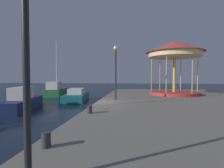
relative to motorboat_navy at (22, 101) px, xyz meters
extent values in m
plane|color=black|center=(6.33, -0.39, -0.67)|extent=(120.00, 120.00, 0.00)
cube|color=slate|center=(13.04, -0.39, -0.27)|extent=(13.42, 28.27, 0.80)
cube|color=#19214C|center=(0.00, 0.00, -0.23)|extent=(2.84, 5.77, 0.88)
cube|color=beige|center=(0.00, -0.01, 0.68)|extent=(1.67, 2.63, 0.95)
cube|color=#4C6070|center=(-0.27, 1.18, 0.87)|extent=(1.00, 0.32, 0.43)
cube|color=#19606B|center=(2.58, 5.94, -0.29)|extent=(2.92, 5.69, 0.76)
cube|color=beige|center=(2.58, 5.95, 0.39)|extent=(1.85, 2.58, 0.61)
cube|color=#4C6070|center=(2.41, 7.14, 0.51)|extent=(1.31, 0.28, 0.27)
cube|color=#236638|center=(-1.91, 10.42, -0.16)|extent=(2.97, 5.55, 1.02)
cube|color=beige|center=(-1.75, 9.39, 0.84)|extent=(1.86, 2.53, 0.99)
cylinder|color=silver|center=(-1.95, 10.68, 3.76)|extent=(0.12, 0.12, 6.83)
cylinder|color=silver|center=(-1.77, 9.51, 1.25)|extent=(0.45, 2.36, 0.08)
cylinder|color=#B23333|center=(13.32, 6.09, 0.28)|extent=(5.23, 5.23, 0.30)
cylinder|color=gold|center=(13.32, 6.09, 2.26)|extent=(0.28, 0.28, 3.66)
cylinder|color=#F2E099|center=(13.32, 6.09, 4.33)|extent=(5.43, 5.43, 0.50)
cone|color=#C63D38|center=(13.32, 6.09, 5.19)|extent=(6.03, 6.03, 1.21)
cylinder|color=gold|center=(15.69, 6.09, 2.26)|extent=(0.08, 0.08, 3.66)
cylinder|color=gold|center=(14.50, 8.14, 2.26)|extent=(0.08, 0.08, 3.66)
cylinder|color=gold|center=(12.14, 8.14, 2.26)|extent=(0.08, 0.08, 3.66)
cylinder|color=gold|center=(10.95, 6.09, 2.26)|extent=(0.08, 0.08, 3.66)
cylinder|color=gold|center=(12.14, 4.04, 2.26)|extent=(0.08, 0.08, 3.66)
cylinder|color=gold|center=(14.50, 4.04, 2.26)|extent=(0.08, 0.08, 3.66)
cylinder|color=black|center=(7.30, -10.28, 2.03)|extent=(0.12, 0.12, 3.80)
cylinder|color=black|center=(7.61, 1.03, 2.14)|extent=(0.12, 0.12, 4.02)
sphere|color=#F9E5B2|center=(7.61, 1.03, 4.33)|extent=(0.36, 0.36, 0.36)
cylinder|color=#2D2D33|center=(6.81, -8.77, 0.33)|extent=(0.24, 0.24, 0.40)
cylinder|color=#2D2D33|center=(6.85, -4.45, 0.33)|extent=(0.24, 0.24, 0.40)
camera|label=1|loc=(9.10, -12.98, 1.97)|focal=27.74mm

